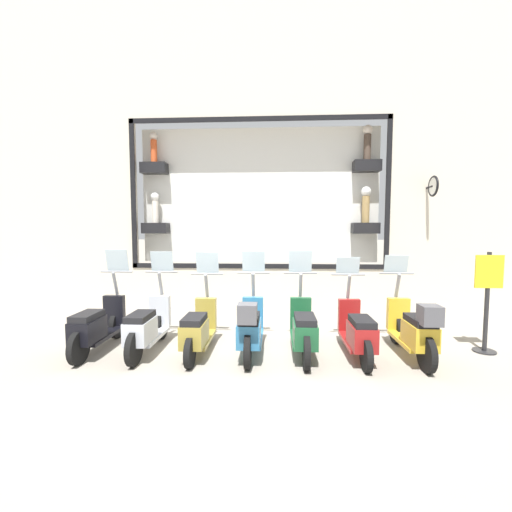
{
  "coord_description": "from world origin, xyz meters",
  "views": [
    {
      "loc": [
        -5.31,
        -0.44,
        2.07
      ],
      "look_at": [
        1.61,
        -0.05,
        1.52
      ],
      "focal_mm": 24.0,
      "sensor_mm": 36.0,
      "label": 1
    }
  ],
  "objects_px": {
    "shop_sign_post": "(487,298)",
    "scooter_black_6": "(97,326)",
    "scooter_red_1": "(357,332)",
    "scooter_olive_4": "(198,329)",
    "scooter_green_2": "(303,330)",
    "scooter_yellow_0": "(414,330)",
    "scooter_teal_3": "(250,327)",
    "scooter_silver_5": "(147,327)"
  },
  "relations": [
    {
      "from": "shop_sign_post",
      "to": "scooter_black_6",
      "type": "bearing_deg",
      "value": 93.12
    },
    {
      "from": "scooter_red_1",
      "to": "scooter_olive_4",
      "type": "distance_m",
      "value": 2.59
    },
    {
      "from": "scooter_green_2",
      "to": "scooter_black_6",
      "type": "xyz_separation_m",
      "value": [
        0.0,
        3.46,
        0.0
      ]
    },
    {
      "from": "scooter_yellow_0",
      "to": "scooter_red_1",
      "type": "height_order",
      "value": "scooter_yellow_0"
    },
    {
      "from": "scooter_red_1",
      "to": "scooter_teal_3",
      "type": "bearing_deg",
      "value": 91.77
    },
    {
      "from": "scooter_olive_4",
      "to": "scooter_black_6",
      "type": "relative_size",
      "value": 0.99
    },
    {
      "from": "scooter_black_6",
      "to": "scooter_olive_4",
      "type": "bearing_deg",
      "value": -90.18
    },
    {
      "from": "scooter_black_6",
      "to": "scooter_green_2",
      "type": "bearing_deg",
      "value": -90.0
    },
    {
      "from": "scooter_teal_3",
      "to": "scooter_black_6",
      "type": "height_order",
      "value": "scooter_black_6"
    },
    {
      "from": "scooter_yellow_0",
      "to": "shop_sign_post",
      "type": "relative_size",
      "value": 1.07
    },
    {
      "from": "scooter_red_1",
      "to": "scooter_teal_3",
      "type": "relative_size",
      "value": 0.99
    },
    {
      "from": "scooter_red_1",
      "to": "scooter_silver_5",
      "type": "distance_m",
      "value": 3.46
    },
    {
      "from": "scooter_red_1",
      "to": "scooter_teal_3",
      "type": "height_order",
      "value": "scooter_teal_3"
    },
    {
      "from": "scooter_yellow_0",
      "to": "shop_sign_post",
      "type": "height_order",
      "value": "shop_sign_post"
    },
    {
      "from": "scooter_olive_4",
      "to": "shop_sign_post",
      "type": "bearing_deg",
      "value": -85.7
    },
    {
      "from": "scooter_yellow_0",
      "to": "scooter_black_6",
      "type": "distance_m",
      "value": 5.18
    },
    {
      "from": "scooter_olive_4",
      "to": "scooter_silver_5",
      "type": "distance_m",
      "value": 0.86
    },
    {
      "from": "scooter_olive_4",
      "to": "shop_sign_post",
      "type": "xyz_separation_m",
      "value": [
        0.36,
        -4.8,
        0.49
      ]
    },
    {
      "from": "scooter_yellow_0",
      "to": "scooter_black_6",
      "type": "relative_size",
      "value": 1.0
    },
    {
      "from": "scooter_silver_5",
      "to": "scooter_olive_4",
      "type": "bearing_deg",
      "value": -90.35
    },
    {
      "from": "scooter_green_2",
      "to": "scooter_silver_5",
      "type": "xyz_separation_m",
      "value": [
        -0.0,
        2.59,
        0.0
      ]
    },
    {
      "from": "scooter_red_1",
      "to": "scooter_black_6",
      "type": "height_order",
      "value": "scooter_black_6"
    },
    {
      "from": "scooter_olive_4",
      "to": "scooter_yellow_0",
      "type": "bearing_deg",
      "value": -90.9
    },
    {
      "from": "scooter_yellow_0",
      "to": "scooter_green_2",
      "type": "relative_size",
      "value": 1.0
    },
    {
      "from": "scooter_silver_5",
      "to": "shop_sign_post",
      "type": "bearing_deg",
      "value": -86.41
    },
    {
      "from": "scooter_yellow_0",
      "to": "scooter_silver_5",
      "type": "xyz_separation_m",
      "value": [
        0.06,
        4.32,
        -0.04
      ]
    },
    {
      "from": "scooter_teal_3",
      "to": "scooter_silver_5",
      "type": "xyz_separation_m",
      "value": [
        0.06,
        1.73,
        -0.04
      ]
    },
    {
      "from": "scooter_red_1",
      "to": "scooter_olive_4",
      "type": "relative_size",
      "value": 1.0
    },
    {
      "from": "scooter_olive_4",
      "to": "scooter_black_6",
      "type": "height_order",
      "value": "scooter_black_6"
    },
    {
      "from": "scooter_green_2",
      "to": "shop_sign_post",
      "type": "bearing_deg",
      "value": -83.4
    },
    {
      "from": "shop_sign_post",
      "to": "scooter_olive_4",
      "type": "bearing_deg",
      "value": 94.3
    },
    {
      "from": "scooter_green_2",
      "to": "scooter_teal_3",
      "type": "bearing_deg",
      "value": 93.98
    },
    {
      "from": "scooter_silver_5",
      "to": "shop_sign_post",
      "type": "height_order",
      "value": "shop_sign_post"
    },
    {
      "from": "scooter_teal_3",
      "to": "scooter_black_6",
      "type": "distance_m",
      "value": 2.59
    },
    {
      "from": "scooter_green_2",
      "to": "shop_sign_post",
      "type": "distance_m",
      "value": 3.13
    },
    {
      "from": "scooter_yellow_0",
      "to": "scooter_teal_3",
      "type": "bearing_deg",
      "value": 90.01
    },
    {
      "from": "scooter_green_2",
      "to": "scooter_teal_3",
      "type": "distance_m",
      "value": 0.87
    },
    {
      "from": "scooter_yellow_0",
      "to": "shop_sign_post",
      "type": "xyz_separation_m",
      "value": [
        0.42,
        -1.35,
        0.43
      ]
    },
    {
      "from": "scooter_yellow_0",
      "to": "shop_sign_post",
      "type": "distance_m",
      "value": 1.48
    },
    {
      "from": "scooter_green_2",
      "to": "shop_sign_post",
      "type": "relative_size",
      "value": 1.07
    },
    {
      "from": "scooter_teal_3",
      "to": "shop_sign_post",
      "type": "relative_size",
      "value": 1.07
    },
    {
      "from": "scooter_green_2",
      "to": "shop_sign_post",
      "type": "xyz_separation_m",
      "value": [
        0.36,
        -3.08,
        0.47
      ]
    }
  ]
}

